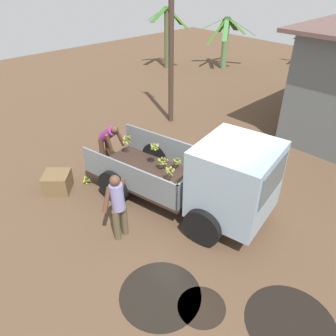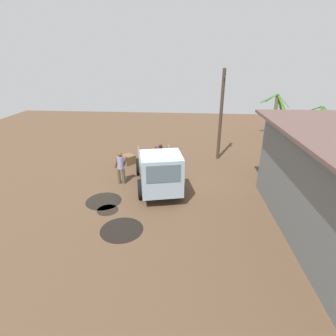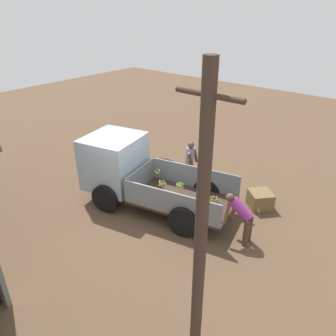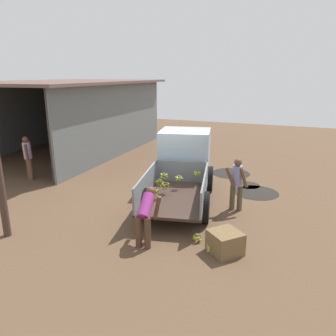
% 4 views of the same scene
% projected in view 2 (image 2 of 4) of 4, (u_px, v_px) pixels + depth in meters
% --- Properties ---
extents(ground, '(36.00, 36.00, 0.00)m').
position_uv_depth(ground, '(169.00, 189.00, 12.51)').
color(ground, brown).
extents(mud_patch_0, '(1.58, 1.58, 0.01)m').
position_uv_depth(mud_patch_0, '(122.00, 230.00, 9.59)').
color(mud_patch_0, black).
rests_on(mud_patch_0, ground).
extents(mud_patch_1, '(0.89, 0.89, 0.01)m').
position_uv_depth(mud_patch_1, '(108.00, 210.00, 10.81)').
color(mud_patch_1, black).
rests_on(mud_patch_1, ground).
extents(mud_patch_2, '(1.56, 1.56, 0.01)m').
position_uv_depth(mud_patch_2, '(104.00, 201.00, 11.48)').
color(mud_patch_2, black).
rests_on(mud_patch_2, ground).
extents(cargo_truck, '(4.95, 2.75, 2.10)m').
position_uv_depth(cargo_truck, '(160.00, 173.00, 11.60)').
color(cargo_truck, '#36251E').
rests_on(cargo_truck, ground).
extents(utility_pole, '(0.93, 0.19, 5.25)m').
position_uv_depth(utility_pole, '(221.00, 115.00, 15.18)').
color(utility_pole, '#402F25').
rests_on(utility_pole, ground).
extents(banana_palm_1, '(2.29, 2.24, 3.20)m').
position_uv_depth(banana_palm_1, '(275.00, 114.00, 20.27)').
color(banana_palm_1, '#4F5C35').
rests_on(banana_palm_1, ground).
extents(banana_palm_4, '(2.40, 2.57, 2.73)m').
position_uv_depth(banana_palm_4, '(318.00, 124.00, 18.12)').
color(banana_palm_4, '#587747').
rests_on(banana_palm_4, ground).
extents(person_foreground_visitor, '(0.40, 0.70, 1.62)m').
position_uv_depth(person_foreground_visitor, '(121.00, 166.00, 12.75)').
color(person_foreground_visitor, brown).
rests_on(person_foreground_visitor, ground).
extents(person_worker_loading, '(0.78, 0.67, 1.34)m').
position_uv_depth(person_worker_loading, '(160.00, 150.00, 15.27)').
color(person_worker_loading, '#4B3023').
rests_on(person_worker_loading, ground).
extents(person_bystander_near_shed, '(0.50, 0.59, 1.69)m').
position_uv_depth(person_bystander_near_shed, '(293.00, 172.00, 12.08)').
color(person_bystander_near_shed, brown).
rests_on(person_bystander_near_shed, ground).
extents(banana_bunch_on_ground_0, '(0.27, 0.27, 0.22)m').
position_uv_depth(banana_bunch_on_ground_0, '(133.00, 161.00, 15.47)').
color(banana_bunch_on_ground_0, '#413A2A').
rests_on(banana_bunch_on_ground_0, ground).
extents(banana_bunch_on_ground_1, '(0.26, 0.26, 0.21)m').
position_uv_depth(banana_bunch_on_ground_1, '(140.00, 164.00, 15.14)').
color(banana_bunch_on_ground_1, brown).
rests_on(banana_bunch_on_ground_1, ground).
extents(wooden_crate_0, '(0.94, 0.94, 0.52)m').
position_uv_depth(wooden_crate_0, '(128.00, 159.00, 15.36)').
color(wooden_crate_0, brown).
rests_on(wooden_crate_0, ground).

